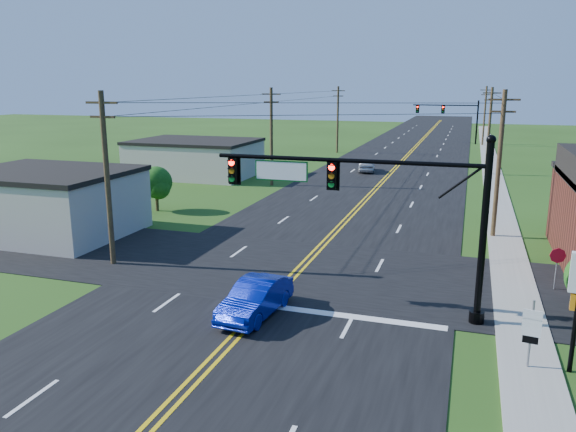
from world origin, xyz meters
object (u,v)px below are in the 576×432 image
(route_sign, at_px, (531,330))
(signal_mast_far, at_px, (449,115))
(blue_car, at_px, (256,299))
(signal_mast_main, at_px, (369,200))
(stop_sign, at_px, (557,260))

(route_sign, bearing_deg, signal_mast_far, 102.95)
(signal_mast_far, height_order, blue_car, signal_mast_far)
(signal_mast_main, xyz_separation_m, signal_mast_far, (0.10, 72.00, -0.20))
(signal_mast_main, bearing_deg, stop_sign, 32.37)
(signal_mast_main, xyz_separation_m, blue_car, (-4.17, -2.06, -4.02))
(signal_mast_main, distance_m, stop_sign, 9.92)
(signal_mast_far, bearing_deg, signal_mast_main, -90.08)
(signal_mast_far, bearing_deg, route_sign, -85.46)
(blue_car, distance_m, route_sign, 10.36)
(blue_car, relative_size, route_sign, 1.83)
(stop_sign, bearing_deg, signal_mast_main, -154.83)
(signal_mast_far, distance_m, stop_sign, 67.51)
(route_sign, relative_size, stop_sign, 1.20)
(signal_mast_main, distance_m, blue_car, 6.15)
(route_sign, bearing_deg, signal_mast_main, 159.59)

